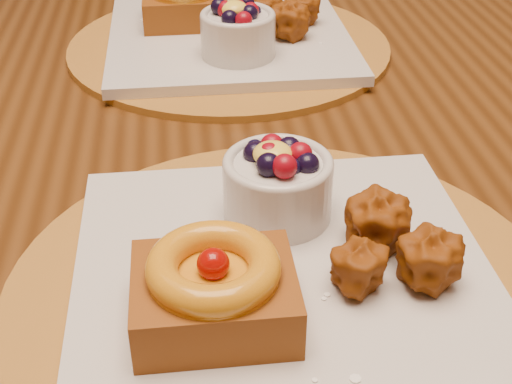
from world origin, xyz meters
The scene contains 4 objects.
dining_table centered at (0.08, -0.04, 0.68)m, with size 1.60×0.90×0.76m.
place_setting_near centered at (0.08, -0.26, 0.78)m, with size 0.38×0.38×0.08m.
place_setting_far centered at (0.08, 0.17, 0.78)m, with size 0.38×0.38×0.08m.
chair_far centered at (0.10, 0.86, 0.51)m, with size 0.52×0.52×0.91m.
Camera 1 is at (0.02, -0.63, 1.08)m, focal length 50.00 mm.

